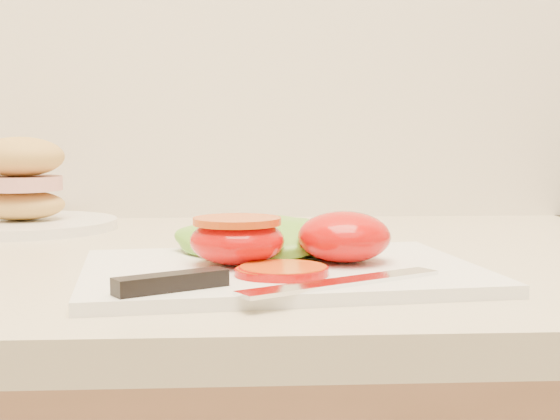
{
  "coord_description": "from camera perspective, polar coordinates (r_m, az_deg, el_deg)",
  "views": [
    {
      "loc": [
        -0.29,
        0.9,
        1.05
      ],
      "look_at": [
        -0.25,
        1.55,
        0.99
      ],
      "focal_mm": 50.0,
      "sensor_mm": 36.0,
      "label": 1
    }
  ],
  "objects": [
    {
      "name": "tomato_slice_0",
      "position": [
        0.6,
        0.25,
        -4.45
      ],
      "size": [
        0.07,
        0.07,
        0.01
      ],
      "primitive_type": "cylinder",
      "color": "#CB4A09",
      "rests_on": "cutting_board"
    },
    {
      "name": "cutting_board",
      "position": [
        0.64,
        0.05,
        -4.52
      ],
      "size": [
        0.35,
        0.27,
        0.01
      ],
      "primitive_type": "cube",
      "rotation": [
        0.0,
        0.0,
        0.12
      ],
      "color": "white",
      "rests_on": "counter"
    },
    {
      "name": "tomato_half_dome",
      "position": [
        0.66,
        4.71,
        -1.96
      ],
      "size": [
        0.08,
        0.08,
        0.04
      ],
      "primitive_type": "ellipsoid",
      "color": "#CE0000",
      "rests_on": "cutting_board"
    },
    {
      "name": "lettuce_leaf_1",
      "position": [
        0.71,
        1.12,
        -2.03
      ],
      "size": [
        0.15,
        0.15,
        0.03
      ],
      "primitive_type": "ellipsoid",
      "rotation": [
        0.0,
        0.0,
        0.83
      ],
      "color": "#6BC734",
      "rests_on": "cutting_board"
    },
    {
      "name": "lettuce_leaf_0",
      "position": [
        0.7,
        -2.0,
        -2.06
      ],
      "size": [
        0.18,
        0.16,
        0.03
      ],
      "primitive_type": "ellipsoid",
      "rotation": [
        0.0,
        0.0,
        -0.48
      ],
      "color": "#6BC734",
      "rests_on": "cutting_board"
    },
    {
      "name": "sandwich_plate",
      "position": [
        1.01,
        -18.41,
        0.93
      ],
      "size": [
        0.23,
        0.23,
        0.11
      ],
      "rotation": [
        0.0,
        0.0,
        -0.12
      ],
      "color": "white",
      "rests_on": "counter"
    },
    {
      "name": "knife",
      "position": [
        0.55,
        -2.93,
        -5.28
      ],
      "size": [
        0.24,
        0.11,
        0.01
      ],
      "rotation": [
        0.0,
        0.0,
        0.53
      ],
      "color": "silver",
      "rests_on": "cutting_board"
    },
    {
      "name": "tomato_half_cut",
      "position": [
        0.65,
        -3.15,
        -2.11
      ],
      "size": [
        0.08,
        0.08,
        0.04
      ],
      "color": "#CE0000",
      "rests_on": "cutting_board"
    },
    {
      "name": "tomato_slice_1",
      "position": [
        0.6,
        -0.4,
        -4.54
      ],
      "size": [
        0.06,
        0.06,
        0.01
      ],
      "primitive_type": "cylinder",
      "color": "#CB4A09",
      "rests_on": "cutting_board"
    }
  ]
}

